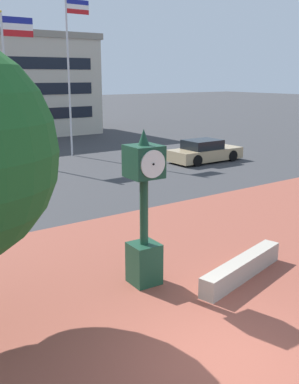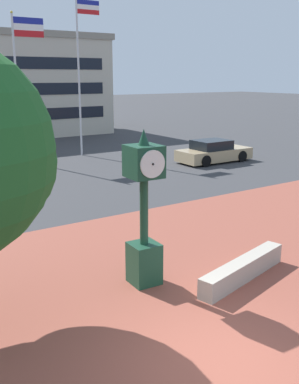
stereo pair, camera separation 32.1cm
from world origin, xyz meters
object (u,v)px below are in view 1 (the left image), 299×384
car_street_mid (204,152)px  flagpole_primary (9,73)px  flagpole_secondary (70,66)px  street_clock (144,213)px

car_street_mid → flagpole_primary: bearing=-125.0°
flagpole_primary → flagpole_secondary: 3.73m
street_clock → flagpole_secondary: size_ratio=0.39×
street_clock → car_street_mid: size_ratio=0.84×
car_street_mid → flagpole_primary: (-8.92, 6.32, 4.42)m
street_clock → flagpole_primary: flagpole_primary is taller
street_clock → flagpole_primary: 17.78m
street_clock → flagpole_primary: size_ratio=0.45×
car_street_mid → street_clock: bearing=-47.0°
flagpole_primary → car_street_mid: bearing=-35.3°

